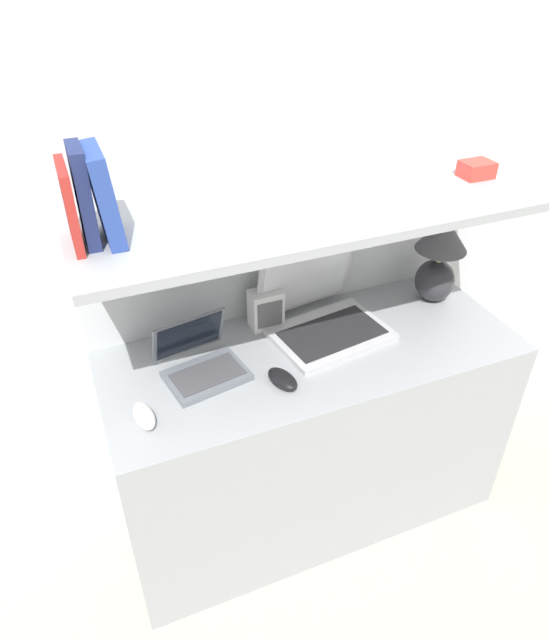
{
  "coord_description": "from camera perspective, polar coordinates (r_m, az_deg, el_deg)",
  "views": [
    {
      "loc": [
        -0.67,
        -1.04,
        1.91
      ],
      "look_at": [
        -0.14,
        0.28,
        0.93
      ],
      "focal_mm": 32.0,
      "sensor_mm": 36.0,
      "label": 1
    }
  ],
  "objects": [
    {
      "name": "ground_plane",
      "position": [
        2.28,
        6.32,
        -22.61
      ],
      "size": [
        12.0,
        12.0,
        0.0
      ],
      "primitive_type": "plane",
      "color": "#B2AD9E"
    },
    {
      "name": "wall_back",
      "position": [
        1.92,
        -0.06,
        13.09
      ],
      "size": [
        6.0,
        0.05,
        2.4
      ],
      "color": "silver",
      "rests_on": "ground_plane"
    },
    {
      "name": "desk",
      "position": [
        2.12,
        3.49,
        -11.27
      ],
      "size": [
        1.37,
        0.55,
        0.77
      ],
      "color": "#999EA3",
      "rests_on": "ground_plane"
    },
    {
      "name": "back_riser",
      "position": [
        2.17,
        0.39,
        -1.92
      ],
      "size": [
        1.37,
        0.04,
        1.22
      ],
      "color": "silver",
      "rests_on": "ground_plane"
    },
    {
      "name": "shelf",
      "position": [
        1.68,
        3.53,
        10.96
      ],
      "size": [
        1.37,
        0.5,
        0.03
      ],
      "color": "#999EA3",
      "rests_on": "back_riser"
    },
    {
      "name": "table_lamp",
      "position": [
        2.11,
        16.17,
        6.28
      ],
      "size": [
        0.18,
        0.18,
        0.33
      ],
      "color": "#2D2D33",
      "rests_on": "desk"
    },
    {
      "name": "laptop_large",
      "position": [
        1.94,
        4.79,
        0.4
      ],
      "size": [
        0.42,
        0.38,
        0.26
      ],
      "color": "silver",
      "rests_on": "desk"
    },
    {
      "name": "laptop_small",
      "position": [
        1.77,
        -7.36,
        -4.24
      ],
      "size": [
        0.27,
        0.26,
        0.17
      ],
      "color": "slate",
      "rests_on": "desk"
    },
    {
      "name": "computer_mouse",
      "position": [
        1.73,
        0.81,
        -5.92
      ],
      "size": [
        0.09,
        0.13,
        0.04
      ],
      "color": "black",
      "rests_on": "desk"
    },
    {
      "name": "second_mouse",
      "position": [
        1.65,
        -12.92,
        -9.32
      ],
      "size": [
        0.07,
        0.12,
        0.04
      ],
      "color": "white",
      "rests_on": "desk"
    },
    {
      "name": "router_box",
      "position": [
        1.94,
        -0.86,
        1.13
      ],
      "size": [
        0.11,
        0.08,
        0.14
      ],
      "color": "white",
      "rests_on": "desk"
    },
    {
      "name": "book_red",
      "position": [
        1.49,
        -19.81,
        10.64
      ],
      "size": [
        0.02,
        0.17,
        0.21
      ],
      "color": "#A82823",
      "rests_on": "shelf"
    },
    {
      "name": "book_navy",
      "position": [
        1.48,
        -18.56,
        11.64
      ],
      "size": [
        0.03,
        0.13,
        0.24
      ],
      "color": "navy",
      "rests_on": "shelf"
    },
    {
      "name": "book_blue",
      "position": [
        1.49,
        -16.74,
        11.82
      ],
      "size": [
        0.06,
        0.17,
        0.24
      ],
      "color": "#284293",
      "rests_on": "shelf"
    },
    {
      "name": "shelf_gadget",
      "position": [
        1.97,
        19.55,
        14.01
      ],
      "size": [
        0.1,
        0.08,
        0.05
      ],
      "color": "#CC3D33",
      "rests_on": "shelf"
    }
  ]
}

